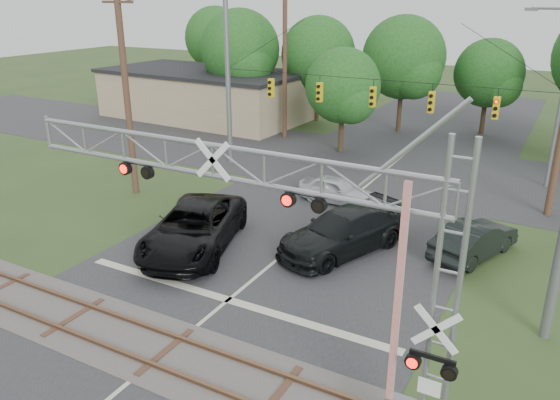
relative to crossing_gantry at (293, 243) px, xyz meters
The scene contains 14 objects.
ground 6.93m from the crossing_gantry, 160.41° to the right, with size 160.00×160.00×0.00m, color #2E431F.
road_main 10.74m from the crossing_gantry, 118.76° to the left, with size 14.00×90.00×0.02m, color #28282A.
road_cross 23.36m from the crossing_gantry, 101.60° to the left, with size 90.00×12.00×0.02m, color #28282A.
railroad_track 6.72m from the crossing_gantry, behind, with size 90.00×3.20×0.17m.
crossing_gantry is the anchor object (origin of this frame).
traffic_signal_span 18.74m from the crossing_gantry, 101.26° to the left, with size 19.34×0.36×11.50m.
pickup_black 11.45m from the crossing_gantry, 140.61° to the left, with size 3.22×6.99×1.94m, color black.
car_dark 10.75m from the crossing_gantry, 104.86° to the left, with size 2.54×6.24×1.81m, color black.
sedan_silver 16.39m from the crossing_gantry, 108.93° to the left, with size 1.63×4.05×1.38m, color silver.
suv_dark 12.79m from the crossing_gantry, 78.20° to the left, with size 1.62×4.66×1.53m, color black.
commercial_building 37.59m from the crossing_gantry, 129.46° to the left, with size 18.37×10.05×4.19m.
streetlight 23.47m from the crossing_gantry, 79.41° to the left, with size 2.64×0.28×9.91m.
utility_poles 20.68m from the crossing_gantry, 93.39° to the left, with size 26.13×27.28×14.50m.
treeline 32.21m from the crossing_gantry, 100.36° to the left, with size 53.53×24.11×9.94m.
Camera 1 is at (9.88, -8.67, 10.40)m, focal length 35.00 mm.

